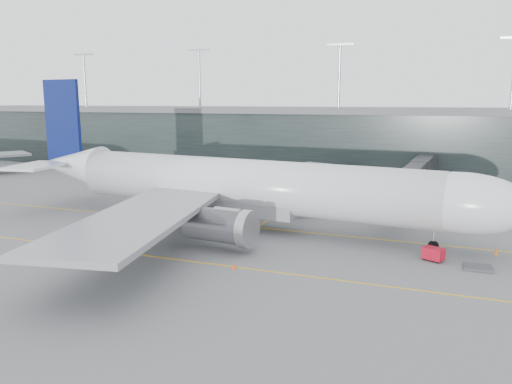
% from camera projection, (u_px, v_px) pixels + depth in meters
% --- Properties ---
extents(ground, '(320.00, 320.00, 0.00)m').
position_uv_depth(ground, '(235.00, 218.00, 73.14)').
color(ground, '#57575C').
rests_on(ground, ground).
extents(taxiline_a, '(160.00, 0.25, 0.02)m').
position_uv_depth(taxiline_a, '(223.00, 224.00, 69.47)').
color(taxiline_a, gold).
rests_on(taxiline_a, ground).
extents(taxiline_b, '(160.00, 0.25, 0.02)m').
position_uv_depth(taxiline_b, '(163.00, 258.00, 54.77)').
color(taxiline_b, gold).
rests_on(taxiline_b, ground).
extents(taxiline_lead_main, '(0.25, 60.00, 0.02)m').
position_uv_depth(taxiline_lead_main, '(304.00, 196.00, 89.76)').
color(taxiline_lead_main, gold).
rests_on(taxiline_lead_main, ground).
extents(terminal, '(240.00, 36.00, 29.00)m').
position_uv_depth(terminal, '(326.00, 138.00, 125.04)').
color(terminal, black).
rests_on(terminal, ground).
extents(main_aircraft, '(72.37, 67.65, 20.28)m').
position_uv_depth(main_aircraft, '(242.00, 186.00, 67.16)').
color(main_aircraft, silver).
rests_on(main_aircraft, ground).
extents(jet_bridge, '(6.24, 44.46, 6.43)m').
position_uv_depth(jet_bridge, '(412.00, 173.00, 85.22)').
color(jet_bridge, '#27272B').
rests_on(jet_bridge, ground).
extents(gse_cart, '(2.50, 2.12, 1.45)m').
position_uv_depth(gse_cart, '(433.00, 253.00, 53.61)').
color(gse_cart, '#A30B1E').
rests_on(gse_cart, ground).
extents(baggage_dolly, '(2.83, 2.29, 0.28)m').
position_uv_depth(baggage_dolly, '(478.00, 267.00, 51.06)').
color(baggage_dolly, '#36363B').
rests_on(baggage_dolly, ground).
extents(uld_a, '(2.61, 2.32, 1.99)m').
position_uv_depth(uld_a, '(228.00, 195.00, 85.36)').
color(uld_a, '#3E3E44').
rests_on(uld_a, ground).
extents(uld_b, '(2.55, 2.31, 1.90)m').
position_uv_depth(uld_b, '(251.00, 195.00, 85.48)').
color(uld_b, '#3E3E44').
rests_on(uld_b, ground).
extents(uld_c, '(2.52, 2.25, 1.91)m').
position_uv_depth(uld_c, '(261.00, 199.00, 81.87)').
color(uld_c, '#3E3E44').
rests_on(uld_c, ground).
extents(cone_nose, '(0.46, 0.46, 0.73)m').
position_uv_depth(cone_nose, '(496.00, 251.00, 55.81)').
color(cone_nose, '#CA5E0B').
rests_on(cone_nose, ground).
extents(cone_wing_stbd, '(0.45, 0.45, 0.71)m').
position_uv_depth(cone_wing_stbd, '(234.00, 266.00, 51.04)').
color(cone_wing_stbd, '#FA3E0D').
rests_on(cone_wing_stbd, ground).
extents(cone_wing_port, '(0.44, 0.44, 0.69)m').
position_uv_depth(cone_wing_port, '(317.00, 208.00, 78.57)').
color(cone_wing_port, orange).
rests_on(cone_wing_port, ground).
extents(cone_tail, '(0.40, 0.40, 0.63)m').
position_uv_depth(cone_tail, '(156.00, 228.00, 66.49)').
color(cone_tail, red).
rests_on(cone_tail, ground).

